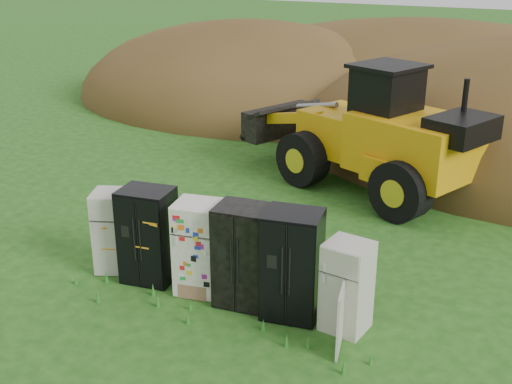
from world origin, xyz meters
TOP-DOWN VIEW (x-y plane):
  - ground at (0.00, 0.00)m, footprint 120.00×120.00m
  - fridge_leftmost at (-2.36, 0.03)m, footprint 0.92×0.90m
  - fridge_black_side at (-1.52, -0.02)m, footprint 1.04×0.87m
  - fridge_sticker at (-0.46, 0.03)m, footprint 0.89×0.85m
  - fridge_dark_mid at (0.46, 0.02)m, footprint 1.02×0.86m
  - fridge_black_right at (1.38, 0.03)m, footprint 1.06×0.93m
  - fridge_open_door at (2.35, 0.03)m, footprint 0.78×0.74m
  - wheel_loader at (0.32, 6.66)m, footprint 7.34×5.11m
  - dirt_mound_left at (-6.59, 14.16)m, footprint 15.03×11.27m
  - dirt_mound_back at (-0.22, 17.31)m, footprint 20.40×13.60m

SIDE VIEW (x-z plane):
  - ground at x=0.00m, z-range 0.00..0.00m
  - dirt_mound_left at x=-6.59m, z-range -3.19..3.19m
  - dirt_mound_back at x=-0.22m, z-range -3.23..3.23m
  - fridge_open_door at x=2.35m, z-range 0.00..1.55m
  - fridge_leftmost at x=-2.36m, z-range 0.00..1.61m
  - fridge_sticker at x=-0.46m, z-range 0.00..1.74m
  - fridge_black_side at x=-1.52m, z-range 0.00..1.81m
  - fridge_dark_mid at x=0.46m, z-range 0.00..1.83m
  - fridge_black_right at x=1.38m, z-range 0.00..1.89m
  - wheel_loader at x=0.32m, z-range 0.00..3.29m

